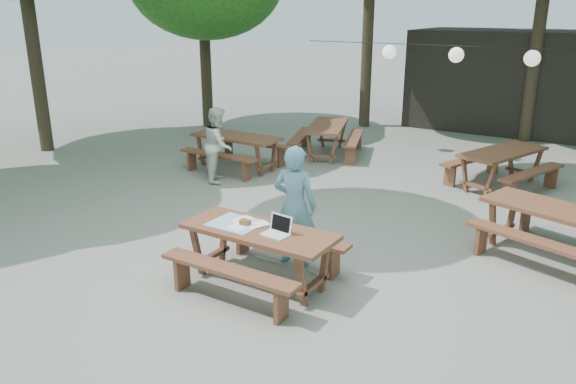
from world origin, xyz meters
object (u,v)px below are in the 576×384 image
(main_picnic_table, at_px, (259,255))
(second_person, at_px, (219,145))
(woman, at_px, (295,206))
(picnic_table_nw, at_px, (237,151))

(main_picnic_table, distance_m, second_person, 4.66)
(main_picnic_table, xyz_separation_m, woman, (0.07, 0.76, 0.46))
(main_picnic_table, xyz_separation_m, picnic_table_nw, (-3.53, 4.23, 0.00))
(main_picnic_table, height_order, woman, woman)
(picnic_table_nw, bearing_deg, woman, -43.10)
(picnic_table_nw, relative_size, second_person, 1.32)
(woman, height_order, second_person, woman)
(main_picnic_table, relative_size, picnic_table_nw, 0.99)
(picnic_table_nw, bearing_deg, main_picnic_table, -49.35)
(picnic_table_nw, distance_m, woman, 5.02)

